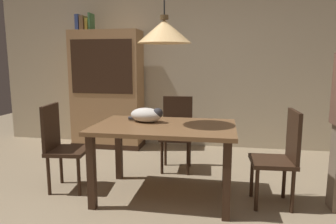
# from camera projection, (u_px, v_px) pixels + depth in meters

# --- Properties ---
(ground) EXTENTS (10.00, 10.00, 0.00)m
(ground) POSITION_uv_depth(u_px,v_px,m) (152.00, 224.00, 2.68)
(ground) COLOR #998466
(back_wall) EXTENTS (6.40, 0.10, 2.90)m
(back_wall) POSITION_uv_depth(u_px,v_px,m) (188.00, 57.00, 5.02)
(back_wall) COLOR beige
(back_wall) RESTS_ON ground
(dining_table) EXTENTS (1.40, 0.90, 0.75)m
(dining_table) POSITION_uv_depth(u_px,v_px,m) (165.00, 135.00, 3.14)
(dining_table) COLOR brown
(dining_table) RESTS_ON ground
(chair_far_back) EXTENTS (0.42, 0.42, 0.93)m
(chair_far_back) POSITION_uv_depth(u_px,v_px,m) (177.00, 130.00, 4.01)
(chair_far_back) COLOR #382316
(chair_far_back) RESTS_ON ground
(chair_left_side) EXTENTS (0.44, 0.44, 0.93)m
(chair_left_side) POSITION_uv_depth(u_px,v_px,m) (61.00, 143.00, 3.35)
(chair_left_side) COLOR #382316
(chair_left_side) RESTS_ON ground
(chair_right_side) EXTENTS (0.42, 0.42, 0.93)m
(chair_right_side) POSITION_uv_depth(u_px,v_px,m) (281.00, 154.00, 2.97)
(chair_right_side) COLOR #382316
(chair_right_side) RESTS_ON ground
(cat_sleeping) EXTENTS (0.40, 0.29, 0.16)m
(cat_sleeping) POSITION_uv_depth(u_px,v_px,m) (147.00, 115.00, 3.26)
(cat_sleeping) COLOR silver
(cat_sleeping) RESTS_ON dining_table
(pendant_lamp) EXTENTS (0.52, 0.52, 1.30)m
(pendant_lamp) POSITION_uv_depth(u_px,v_px,m) (164.00, 31.00, 2.97)
(pendant_lamp) COLOR #E5B775
(hutch_bookcase) EXTENTS (1.12, 0.45, 1.85)m
(hutch_bookcase) POSITION_uv_depth(u_px,v_px,m) (107.00, 92.00, 5.01)
(hutch_bookcase) COLOR tan
(hutch_bookcase) RESTS_ON ground
(book_blue_wide) EXTENTS (0.06, 0.24, 0.24)m
(book_blue_wide) POSITION_uv_depth(u_px,v_px,m) (80.00, 23.00, 4.91)
(book_blue_wide) COLOR #384C93
(book_blue_wide) RESTS_ON hutch_bookcase
(book_brown_thick) EXTENTS (0.06, 0.24, 0.22)m
(book_brown_thick) POSITION_uv_depth(u_px,v_px,m) (84.00, 24.00, 4.89)
(book_brown_thick) COLOR brown
(book_brown_thick) RESTS_ON hutch_bookcase
(book_yellow_short) EXTENTS (0.04, 0.20, 0.18)m
(book_yellow_short) POSITION_uv_depth(u_px,v_px,m) (88.00, 25.00, 4.89)
(book_yellow_short) COLOR gold
(book_yellow_short) RESTS_ON hutch_bookcase
(book_green_slim) EXTENTS (0.03, 0.20, 0.26)m
(book_green_slim) POSITION_uv_depth(u_px,v_px,m) (91.00, 22.00, 4.87)
(book_green_slim) COLOR #427A4C
(book_green_slim) RESTS_ON hutch_bookcase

